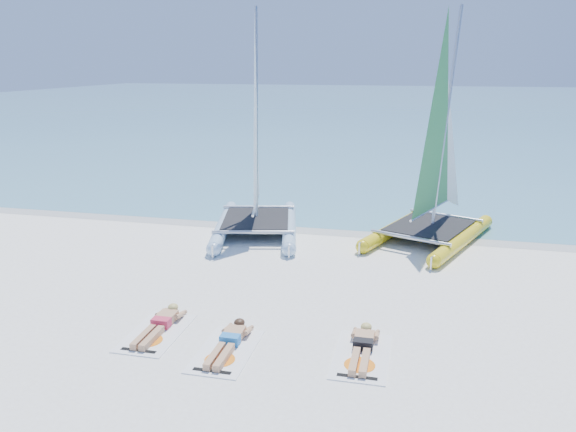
# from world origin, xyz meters

# --- Properties ---
(ground) EXTENTS (140.00, 140.00, 0.00)m
(ground) POSITION_xyz_m (0.00, 0.00, 0.00)
(ground) COLOR white
(ground) RESTS_ON ground
(sea) EXTENTS (140.00, 115.00, 0.01)m
(sea) POSITION_xyz_m (0.00, 63.00, 0.01)
(sea) COLOR #71B0BD
(sea) RESTS_ON ground
(wet_sand_strip) EXTENTS (140.00, 1.40, 0.01)m
(wet_sand_strip) POSITION_xyz_m (0.00, 5.50, 0.00)
(wet_sand_strip) COLOR beige
(wet_sand_strip) RESTS_ON ground
(catamaran_blue) EXTENTS (3.59, 5.65, 7.14)m
(catamaran_blue) POSITION_xyz_m (-2.09, 4.78, 2.13)
(catamaran_blue) COLOR silver
(catamaran_blue) RESTS_ON ground
(catamaran_yellow) EXTENTS (4.23, 5.75, 7.09)m
(catamaran_yellow) POSITION_xyz_m (3.46, 5.60, 2.23)
(catamaran_yellow) COLOR gold
(catamaran_yellow) RESTS_ON ground
(towel_a) EXTENTS (1.00, 1.85, 0.02)m
(towel_a) POSITION_xyz_m (-2.07, -2.42, 0.01)
(towel_a) COLOR white
(towel_a) RESTS_ON ground
(sunbather_a) EXTENTS (0.37, 1.73, 0.26)m
(sunbather_a) POSITION_xyz_m (-2.07, -2.23, 0.12)
(sunbather_a) COLOR tan
(sunbather_a) RESTS_ON towel_a
(towel_b) EXTENTS (1.00, 1.85, 0.02)m
(towel_b) POSITION_xyz_m (-0.48, -2.79, 0.01)
(towel_b) COLOR white
(towel_b) RESTS_ON ground
(sunbather_b) EXTENTS (0.37, 1.73, 0.26)m
(sunbather_b) POSITION_xyz_m (-0.48, -2.60, 0.12)
(sunbather_b) COLOR tan
(sunbather_b) RESTS_ON towel_b
(towel_c) EXTENTS (1.00, 1.85, 0.02)m
(towel_c) POSITION_xyz_m (2.01, -2.40, 0.01)
(towel_c) COLOR white
(towel_c) RESTS_ON ground
(sunbather_c) EXTENTS (0.37, 1.73, 0.26)m
(sunbather_c) POSITION_xyz_m (2.01, -2.21, 0.12)
(sunbather_c) COLOR tan
(sunbather_c) RESTS_ON towel_c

